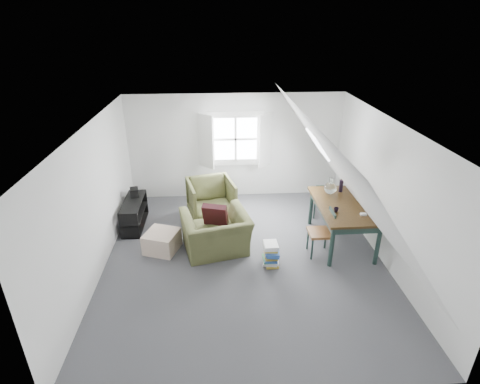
{
  "coord_description": "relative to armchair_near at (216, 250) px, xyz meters",
  "views": [
    {
      "loc": [
        -0.46,
        -5.69,
        4.04
      ],
      "look_at": [
        -0.04,
        0.6,
        1.08
      ],
      "focal_mm": 28.0,
      "sensor_mm": 36.0,
      "label": 1
    }
  ],
  "objects": [
    {
      "name": "throw_pillow",
      "position": [
        0.0,
        0.15,
        0.68
      ],
      "size": [
        0.51,
        0.38,
        0.47
      ],
      "primitive_type": "cube",
      "rotation": [
        0.31,
        0.0,
        -0.28
      ],
      "color": "#330D13",
      "rests_on": "armchair_near"
    },
    {
      "name": "dining_chair_near",
      "position": [
        1.95,
        -0.23,
        0.47
      ],
      "size": [
        0.42,
        0.42,
        0.9
      ],
      "rotation": [
        0.0,
        0.0,
        -1.42
      ],
      "color": "brown",
      "rests_on": "floor"
    },
    {
      "name": "magazine_stack",
      "position": [
        0.97,
        -0.51,
        0.21
      ],
      "size": [
        0.32,
        0.38,
        0.43
      ],
      "rotation": [
        0.0,
        0.0,
        -0.36
      ],
      "color": "#B29933",
      "rests_on": "floor"
    },
    {
      "name": "wall_right",
      "position": [
        3.01,
        -0.31,
        1.25
      ],
      "size": [
        0.0,
        5.5,
        5.5
      ],
      "primitive_type": "plane",
      "rotation": [
        1.57,
        0.0,
        -1.57
      ],
      "color": "silver",
      "rests_on": "ground"
    },
    {
      "name": "dining_chair_far",
      "position": [
        2.31,
        1.23,
        0.42
      ],
      "size": [
        0.38,
        0.38,
        0.81
      ],
      "rotation": [
        0.0,
        0.0,
        3.16
      ],
      "color": "brown",
      "rests_on": "floor"
    },
    {
      "name": "vase_twigs",
      "position": [
        2.53,
        0.68,
        0.98
      ],
      "size": [
        0.08,
        0.09,
        0.62
      ],
      "rotation": [
        0.0,
        0.0,
        -0.16
      ],
      "color": "black",
      "rests_on": "dining_table"
    },
    {
      "name": "skylight",
      "position": [
        2.06,
        0.99,
        1.75
      ],
      "size": [
        0.35,
        0.75,
        0.47
      ],
      "primitive_type": "cube",
      "rotation": [
        0.0,
        0.95,
        0.0
      ],
      "color": "white",
      "rests_on": "slope_right"
    },
    {
      "name": "demijohn",
      "position": [
        2.28,
        0.58,
        0.98
      ],
      "size": [
        0.24,
        0.24,
        0.34
      ],
      "rotation": [
        0.0,
        0.0,
        -0.3
      ],
      "color": "silver",
      "rests_on": "dining_table"
    },
    {
      "name": "slope_right",
      "position": [
        2.06,
        -0.31,
        1.78
      ],
      "size": [
        3.19,
        5.5,
        4.48
      ],
      "primitive_type": "plane",
      "rotation": [
        0.0,
        -2.19,
        0.0
      ],
      "color": "white",
      "rests_on": "wall_right"
    },
    {
      "name": "ceiling",
      "position": [
        0.51,
        -0.31,
        2.5
      ],
      "size": [
        5.5,
        5.5,
        0.0
      ],
      "primitive_type": "plane",
      "rotation": [
        3.14,
        0.0,
        0.0
      ],
      "color": "white",
      "rests_on": "wall_back"
    },
    {
      "name": "cup",
      "position": [
        2.18,
        -0.17,
        0.84
      ],
      "size": [
        0.09,
        0.09,
        0.09
      ],
      "primitive_type": "imported",
      "rotation": [
        0.0,
        0.0,
        -0.01
      ],
      "color": "black",
      "rests_on": "dining_table"
    },
    {
      "name": "ottoman",
      "position": [
        -1.02,
        0.09,
        0.19
      ],
      "size": [
        0.73,
        0.73,
        0.38
      ],
      "primitive_type": "cube",
      "rotation": [
        0.0,
        0.0,
        -0.34
      ],
      "color": "#C6AD98",
      "rests_on": "floor"
    },
    {
      "name": "wall_left",
      "position": [
        -1.99,
        -0.31,
        1.25
      ],
      "size": [
        0.0,
        5.5,
        5.5
      ],
      "primitive_type": "plane",
      "rotation": [
        1.57,
        0.0,
        1.57
      ],
      "color": "silver",
      "rests_on": "ground"
    },
    {
      "name": "wall_front",
      "position": [
        0.51,
        -3.06,
        1.25
      ],
      "size": [
        5.0,
        0.0,
        5.0
      ],
      "primitive_type": "plane",
      "rotation": [
        -1.57,
        0.0,
        0.0
      ],
      "color": "silver",
      "rests_on": "ground"
    },
    {
      "name": "floor",
      "position": [
        0.51,
        -0.31,
        0.0
      ],
      "size": [
        5.5,
        5.5,
        0.0
      ],
      "primitive_type": "plane",
      "color": "#45454A",
      "rests_on": "ground"
    },
    {
      "name": "wall_back",
      "position": [
        0.51,
        2.44,
        1.25
      ],
      "size": [
        5.0,
        0.0,
        5.0
      ],
      "primitive_type": "plane",
      "rotation": [
        1.57,
        0.0,
        0.0
      ],
      "color": "silver",
      "rests_on": "ground"
    },
    {
      "name": "electronics_box",
      "position": [
        -1.71,
        1.31,
        0.66
      ],
      "size": [
        0.21,
        0.26,
        0.18
      ],
      "primitive_type": "cube",
      "rotation": [
        0.0,
        0.0,
        0.23
      ],
      "color": "black",
      "rests_on": "media_shelf"
    },
    {
      "name": "paper_box",
      "position": [
        2.63,
        -0.32,
        0.86
      ],
      "size": [
        0.11,
        0.07,
        0.04
      ],
      "primitive_type": "cube",
      "rotation": [
        0.0,
        0.0,
        -0.02
      ],
      "color": "white",
      "rests_on": "dining_table"
    },
    {
      "name": "media_shelf",
      "position": [
        -1.71,
        1.03,
        0.26
      ],
      "size": [
        0.38,
        1.13,
        0.58
      ],
      "rotation": [
        0.0,
        0.0,
        -0.0
      ],
      "color": "black",
      "rests_on": "floor"
    },
    {
      "name": "slope_left",
      "position": [
        -1.04,
        -0.31,
        1.78
      ],
      "size": [
        3.19,
        5.5,
        4.48
      ],
      "primitive_type": "plane",
      "rotation": [
        0.0,
        2.19,
        0.0
      ],
      "color": "white",
      "rests_on": "wall_left"
    },
    {
      "name": "dining_table",
      "position": [
        2.43,
        0.13,
        0.73
      ],
      "size": [
        1.01,
        1.68,
        0.84
      ],
      "rotation": [
        0.0,
        0.0,
        0.02
      ],
      "color": "#301F0D",
      "rests_on": "floor"
    },
    {
      "name": "armchair_near",
      "position": [
        0.0,
        0.0,
        0.0
      ],
      "size": [
        1.39,
        1.28,
        0.77
      ],
      "primitive_type": "imported",
      "rotation": [
        0.0,
        0.0,
        3.38
      ],
      "color": "#484C2A",
      "rests_on": "floor"
    },
    {
      "name": "dormer_window",
      "position": [
        0.51,
        2.37,
        1.45
      ],
      "size": [
        1.71,
        0.35,
        1.3
      ],
      "color": "white",
      "rests_on": "wall_back"
    },
    {
      "name": "armchair_far",
      "position": [
        -0.09,
        1.32,
        0.0
      ],
      "size": [
        1.13,
        1.15,
        0.88
      ],
      "primitive_type": "imported",
      "rotation": [
        0.0,
        0.0,
        0.24
      ],
      "color": "#484C2A",
      "rests_on": "floor"
    }
  ]
}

